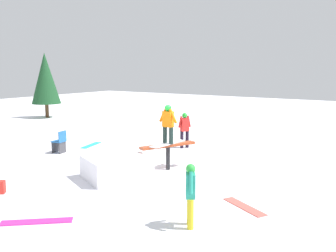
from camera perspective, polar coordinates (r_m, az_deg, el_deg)
The scene contains 11 objects.
ground_plane at distance 12.45m, azimuth -0.00°, elevation -6.64°, with size 60.00×60.00×0.00m, color white.
rail_feature at distance 12.28m, azimuth -0.00°, elevation -3.45°, with size 1.93×1.08×0.86m.
snow_kicker_ramp at distance 11.52m, azimuth -7.87°, elevation -6.24°, with size 1.80×1.50×0.68m, color white.
main_rider_on_rail at distance 12.14m, azimuth -0.00°, elevation 0.12°, with size 1.56×0.74×1.30m.
bystander_teal at distance 7.96m, azimuth 3.43°, elevation -9.98°, with size 0.54×0.38×1.37m.
bystander_red at distance 15.56m, azimuth 2.54°, elevation -0.35°, with size 0.57×0.35×1.48m.
loose_snowboard_coral at distance 9.43m, azimuth 11.53°, elevation -11.95°, with size 1.34×0.28×0.02m, color #E65F53.
loose_snowboard_magenta at distance 8.90m, azimuth -19.38°, elevation -13.58°, with size 1.53×0.28×0.02m, color #C92897.
loose_snowboard_cyan at distance 16.52m, azimuth -11.65°, elevation -2.88°, with size 1.34×0.28×0.02m, color #20C0D0.
folding_chair at distance 15.32m, azimuth -16.19°, elevation -2.43°, with size 0.51×0.51×0.88m.
pine_tree_near at distance 26.18m, azimuth -18.18°, elevation 6.90°, with size 1.89×1.89×4.29m.
Camera 1 is at (-10.00, -6.62, 3.35)m, focal length 40.00 mm.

